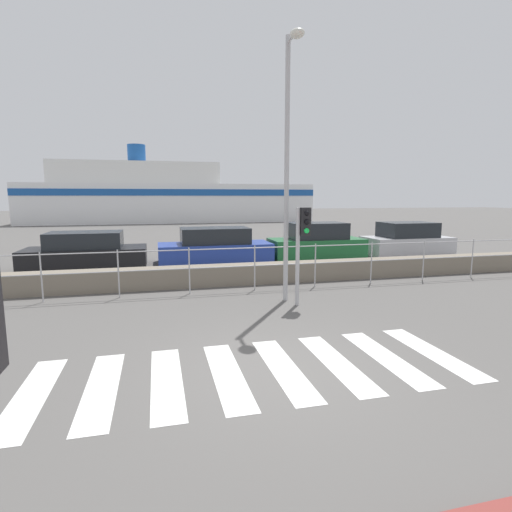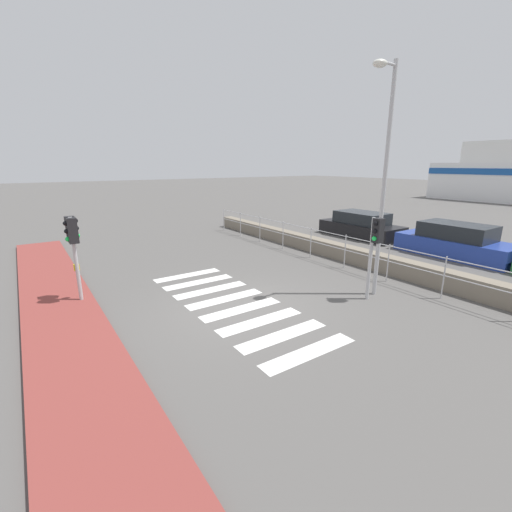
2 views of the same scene
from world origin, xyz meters
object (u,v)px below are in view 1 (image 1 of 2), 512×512
at_px(parked_car_black, 86,252).
at_px(traffic_light_far, 302,234).
at_px(parked_car_blue, 215,247).
at_px(parked_car_silver, 407,241).
at_px(streetlamp, 289,144).
at_px(parked_car_green, 316,243).
at_px(ferry_boat, 166,197).

bearing_deg(parked_car_black, traffic_light_far, -49.33).
xyz_separation_m(parked_car_blue, parked_car_silver, (8.99, 0.00, 0.04)).
distance_m(streetlamp, parked_car_black, 9.54).
bearing_deg(parked_car_silver, parked_car_blue, 180.00).
relative_size(traffic_light_far, parked_car_green, 0.59).
xyz_separation_m(parked_car_black, parked_car_blue, (4.97, -0.00, 0.03)).
relative_size(streetlamp, parked_car_blue, 1.41).
bearing_deg(parked_car_green, parked_car_black, 180.00).
relative_size(ferry_boat, parked_car_black, 6.59).
bearing_deg(ferry_boat, streetlamp, -86.43).
height_order(parked_car_blue, parked_car_green, parked_car_green).
distance_m(traffic_light_far, parked_car_black, 9.45).
bearing_deg(parked_car_blue, streetlamp, -82.46).
relative_size(ferry_boat, parked_car_green, 7.19).
height_order(traffic_light_far, streetlamp, streetlamp).
bearing_deg(traffic_light_far, parked_car_black, 130.67).
xyz_separation_m(streetlamp, ferry_boat, (-2.14, 34.31, -1.33)).
height_order(streetlamp, ferry_boat, ferry_boat).
xyz_separation_m(ferry_boat, parked_car_blue, (1.25, -27.58, -2.02)).
bearing_deg(traffic_light_far, parked_car_blue, 99.09).
bearing_deg(ferry_boat, parked_car_black, -97.68).
height_order(streetlamp, parked_car_blue, streetlamp).
bearing_deg(ferry_boat, traffic_light_far, -86.06).
distance_m(traffic_light_far, parked_car_blue, 7.29).
xyz_separation_m(streetlamp, parked_car_silver, (8.10, 6.72, -3.31)).
distance_m(parked_car_blue, parked_car_green, 4.48).
distance_m(streetlamp, parked_car_blue, 7.57).
relative_size(parked_car_blue, parked_car_green, 1.12).
bearing_deg(ferry_boat, parked_car_green, -78.27).
distance_m(ferry_boat, parked_car_blue, 27.68).
distance_m(traffic_light_far, parked_car_silver, 10.65).
distance_m(traffic_light_far, parked_car_green, 7.93).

